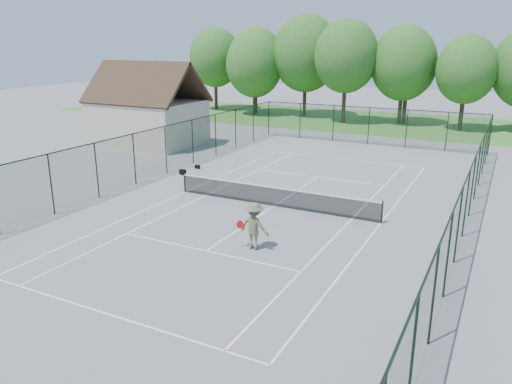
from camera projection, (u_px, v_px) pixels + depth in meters
ground at (274, 206)px, 25.50m from camera, size 140.00×140.00×0.00m
grass_far at (399, 124)px, 51.04m from camera, size 80.00×16.00×0.01m
court_lines at (274, 206)px, 25.50m from camera, size 11.05×23.85×0.01m
tennis_net at (274, 195)px, 25.33m from camera, size 11.08×0.08×1.10m
fence_enclosure at (274, 177)px, 25.05m from camera, size 18.05×36.05×3.02m
utility_building at (147, 106)px, 40.11m from camera, size 8.60×6.27×6.63m
tree_line_far at (404, 63)px, 49.30m from camera, size 39.40×6.40×9.70m
sports_bag_a at (183, 172)px, 31.50m from camera, size 0.45×0.33×0.33m
sports_bag_b at (198, 167)px, 33.00m from camera, size 0.32×0.21×0.24m
tennis_player at (254, 226)px, 20.02m from camera, size 1.70×0.87×1.96m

